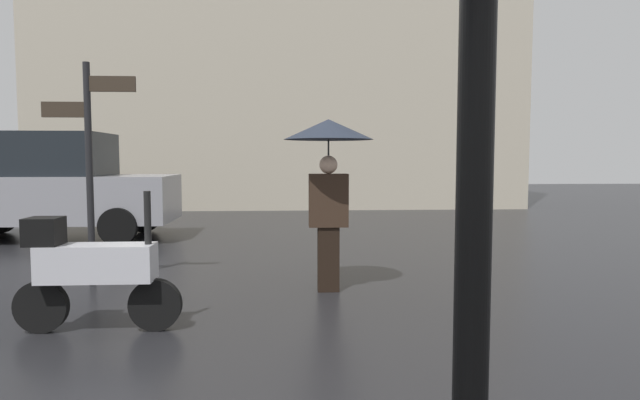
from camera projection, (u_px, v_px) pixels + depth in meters
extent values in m
cylinder|color=black|center=(473.00, 252.00, 1.07)|extent=(0.07, 0.07, 2.66)
cube|color=black|center=(328.00, 259.00, 6.26)|extent=(0.24, 0.15, 0.74)
cube|color=#332319|center=(328.00, 200.00, 6.21)|extent=(0.44, 0.20, 0.60)
sphere|color=beige|center=(328.00, 165.00, 6.18)|extent=(0.21, 0.21, 0.21)
cylinder|color=black|center=(328.00, 153.00, 6.17)|extent=(0.02, 0.02, 0.30)
cone|color=#232A38|center=(329.00, 129.00, 6.15)|extent=(1.01, 1.01, 0.23)
cylinder|color=black|center=(155.00, 305.00, 4.82)|extent=(0.46, 0.09, 0.46)
cylinder|color=black|center=(41.00, 307.00, 4.76)|extent=(0.46, 0.09, 0.46)
cube|color=silver|center=(97.00, 263.00, 4.76)|extent=(0.98, 0.32, 0.32)
cube|color=black|center=(44.00, 231.00, 4.72)|extent=(0.28, 0.28, 0.24)
cylinder|color=black|center=(148.00, 223.00, 4.77)|extent=(0.06, 0.06, 0.55)
cube|color=gray|center=(53.00, 199.00, 10.32)|extent=(4.45, 1.76, 0.87)
cube|color=black|center=(39.00, 154.00, 10.24)|extent=(2.45, 1.62, 0.80)
cylinder|color=black|center=(144.00, 216.00, 11.31)|extent=(0.66, 0.18, 0.66)
cylinder|color=black|center=(118.00, 227.00, 9.56)|extent=(0.66, 0.18, 0.66)
cylinder|color=black|center=(90.00, 175.00, 6.46)|extent=(0.08, 0.08, 2.64)
cube|color=#33281E|center=(111.00, 84.00, 6.40)|extent=(0.56, 0.04, 0.18)
cube|color=#33281E|center=(65.00, 110.00, 6.39)|extent=(0.52, 0.04, 0.18)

